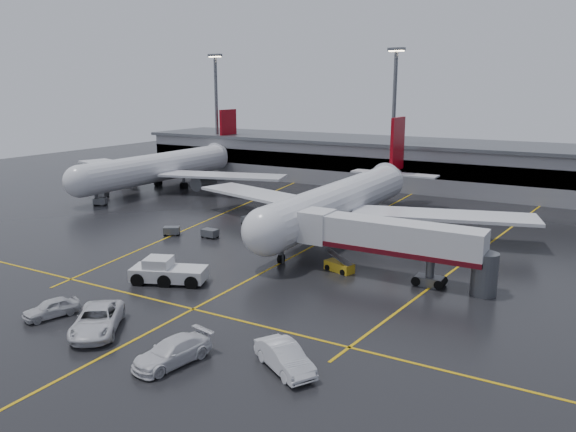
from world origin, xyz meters
The scene contains 22 objects.
ground centered at (0.00, 0.00, 0.00)m, with size 220.00×220.00×0.00m, color black.
apron_line_centre centered at (0.00, 0.00, 0.01)m, with size 0.25×90.00×0.02m, color gold.
apron_line_stop centered at (0.00, -22.00, 0.01)m, with size 60.00×0.25×0.02m, color gold.
apron_line_left centered at (-20.00, 10.00, 0.01)m, with size 0.25×70.00×0.02m, color gold.
apron_line_right centered at (18.00, 10.00, 0.01)m, with size 0.25×70.00×0.02m, color gold.
terminal centered at (0.00, 47.93, 4.32)m, with size 122.00×19.00×8.60m.
light_mast_left centered at (-45.00, 42.00, 14.47)m, with size 3.00×1.20×25.45m.
light_mast_mid centered at (-5.00, 42.00, 14.47)m, with size 3.00×1.20×25.45m.
main_airliner centered at (0.00, 9.70, 4.21)m, with size 48.80×45.60×14.10m.
second_airliner centered at (-42.00, 21.70, 4.21)m, with size 48.80×45.60×14.10m.
jet_bridge centered at (11.87, -6.00, 3.93)m, with size 19.90×3.40×6.05m.
pushback_tractor centered at (-6.53, -17.90, 1.03)m, with size 7.77×5.35×2.58m.
belt_loader centered at (6.66, -6.43, 0.50)m, with size 3.45×2.28×2.02m.
service_van_a centered at (-3.57, -29.25, 0.97)m, with size 3.21×6.97×1.94m, color silver.
service_van_b centered at (4.96, -30.29, 0.86)m, with size 2.41×5.94×1.72m, color silver.
service_van_c centered at (12.17, -27.22, 0.92)m, with size 1.95×5.60×1.85m, color silver.
service_van_d centered at (-9.16, -29.10, 0.77)m, with size 1.82×4.53×1.54m, color silver.
baggage_cart_a centered at (-13.13, -2.51, 0.63)m, with size 2.03×1.35×1.12m.
baggage_cart_b centered at (-18.18, -3.96, 0.63)m, with size 2.39×2.18×1.12m.
baggage_cart_c centered at (-12.66, 5.68, 0.63)m, with size 2.32×1.90×1.12m.
baggage_cart_d centered at (-45.78, 9.61, 0.63)m, with size 2.15×1.54×1.12m.
baggage_cart_e centered at (-40.84, 4.72, 0.63)m, with size 2.38×2.08×1.12m.
Camera 1 is at (29.53, -57.13, 18.71)m, focal length 34.92 mm.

